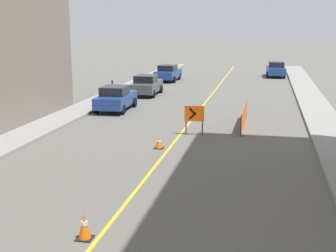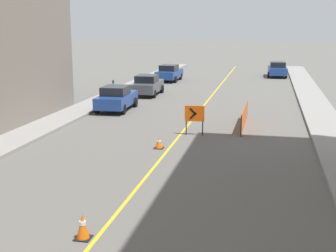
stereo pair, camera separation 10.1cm
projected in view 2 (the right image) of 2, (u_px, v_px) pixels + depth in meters
The scene contains 12 objects.
lane_stripe at pixel (200, 110), 30.30m from camera, with size 0.12×64.22×0.01m.
sidewalk_left at pixel (91, 105), 31.82m from camera, with size 2.06×64.22×0.17m.
sidewalk_right at pixel (320, 114), 28.76m from camera, with size 2.06×64.22×0.17m.
traffic_cone_second at pixel (83, 226), 12.21m from camera, with size 0.42×0.42×0.70m.
traffic_cone_third at pixel (159, 143), 21.08m from camera, with size 0.43×0.43×0.51m.
arrow_barricade_primary at pixel (195, 115), 23.40m from camera, with size 0.98×0.13×1.50m.
safety_mesh_fence at pixel (244, 117), 25.32m from camera, with size 0.11×4.71×1.08m.
parked_car_curb_near at pixel (116, 98), 30.20m from camera, with size 1.96×4.37×1.59m.
parked_car_curb_mid at pixel (147, 85), 36.53m from camera, with size 1.95×4.35×1.59m.
parked_car_curb_far at pixel (169, 73), 45.38m from camera, with size 1.98×4.37×1.59m.
parked_car_opposite_side at pixel (277, 69), 48.94m from camera, with size 1.98×4.37×1.59m.
parking_meter_far_curb at pixel (113, 85), 34.01m from camera, with size 0.12×0.11×1.34m.
Camera 2 is at (4.23, 2.53, 5.55)m, focal length 50.00 mm.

